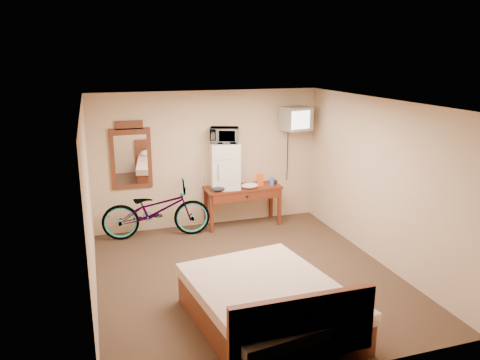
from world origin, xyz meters
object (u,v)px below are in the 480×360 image
(desk, at_px, (243,193))
(bicycle, at_px, (156,210))
(bed, at_px, (270,307))
(microwave, at_px, (224,135))
(crt_television, at_px, (296,119))
(wall_mirror, at_px, (131,156))
(mini_fridge, at_px, (225,165))
(blue_cup, at_px, (272,181))

(desk, bearing_deg, bicycle, -177.39)
(desk, xyz_separation_m, bed, (-0.77, -3.37, -0.34))
(microwave, relative_size, bed, 0.22)
(crt_television, distance_m, wall_mirror, 3.06)
(desk, relative_size, mini_fridge, 1.70)
(crt_television, bearing_deg, mini_fridge, 178.33)
(desk, distance_m, blue_cup, 0.59)
(blue_cup, height_order, wall_mirror, wall_mirror)
(bed, bearing_deg, wall_mirror, 108.15)
(desk, height_order, bed, bed)
(microwave, xyz_separation_m, bicycle, (-1.28, -0.14, -1.23))
(bicycle, bearing_deg, mini_fridge, -78.67)
(desk, relative_size, crt_television, 2.25)
(microwave, relative_size, blue_cup, 3.32)
(wall_mirror, bearing_deg, bed, -71.85)
(wall_mirror, xyz_separation_m, bed, (1.19, -3.65, -1.11))
(blue_cup, xyz_separation_m, bicycle, (-2.17, -0.05, -0.33))
(bed, bearing_deg, desk, 77.07)
(bed, bearing_deg, microwave, 82.72)
(crt_television, distance_m, bicycle, 3.03)
(bed, bearing_deg, crt_television, 62.05)
(microwave, relative_size, wall_mirror, 0.42)
(microwave, bearing_deg, wall_mirror, -168.73)
(mini_fridge, distance_m, bicycle, 1.46)
(bicycle, bearing_deg, desk, -82.11)
(mini_fridge, relative_size, microwave, 1.68)
(crt_television, xyz_separation_m, bicycle, (-2.65, -0.10, -1.48))
(microwave, height_order, crt_television, crt_television)
(desk, distance_m, bicycle, 1.63)
(mini_fridge, height_order, bicycle, mini_fridge)
(desk, height_order, blue_cup, blue_cup)
(wall_mirror, bearing_deg, bicycle, -44.89)
(mini_fridge, distance_m, blue_cup, 0.96)
(crt_television, height_order, bicycle, crt_television)
(blue_cup, bearing_deg, desk, 177.27)
(blue_cup, height_order, crt_television, crt_television)
(desk, xyz_separation_m, wall_mirror, (-1.97, 0.27, 0.77))
(desk, xyz_separation_m, microwave, (-0.34, 0.06, 1.09))
(mini_fridge, bearing_deg, blue_cup, -5.69)
(blue_cup, height_order, bicycle, bicycle)
(wall_mirror, relative_size, bed, 0.53)
(desk, height_order, microwave, microwave)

